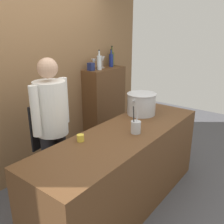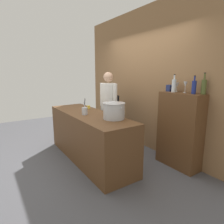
# 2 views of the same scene
# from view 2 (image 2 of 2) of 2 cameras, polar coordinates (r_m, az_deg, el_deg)

# --- Properties ---
(ground_plane) EXTENTS (8.00, 8.00, 0.00)m
(ground_plane) POSITION_cam_2_polar(r_m,az_deg,el_deg) (3.88, -6.66, -13.52)
(ground_plane) COLOR #4C4C51
(brick_back_panel) EXTENTS (4.40, 0.10, 3.00)m
(brick_back_panel) POSITION_cam_2_polar(r_m,az_deg,el_deg) (4.32, 9.87, 9.57)
(brick_back_panel) COLOR olive
(brick_back_panel) RESTS_ON ground_plane
(prep_counter) EXTENTS (2.29, 0.70, 0.90)m
(prep_counter) POSITION_cam_2_polar(r_m,az_deg,el_deg) (3.71, -6.82, -7.23)
(prep_counter) COLOR brown
(prep_counter) RESTS_ON ground_plane
(bar_cabinet) EXTENTS (0.76, 0.32, 1.32)m
(bar_cabinet) POSITION_cam_2_polar(r_m,az_deg,el_deg) (3.55, 19.57, -5.22)
(bar_cabinet) COLOR brown
(bar_cabinet) RESTS_ON ground_plane
(chef) EXTENTS (0.53, 0.38, 1.66)m
(chef) POSITION_cam_2_polar(r_m,az_deg,el_deg) (4.24, -1.04, 2.44)
(chef) COLOR black
(chef) RESTS_ON ground_plane
(stockpot_large) EXTENTS (0.43, 0.37, 0.27)m
(stockpot_large) POSITION_cam_2_polar(r_m,az_deg,el_deg) (3.13, 0.57, 0.35)
(stockpot_large) COLOR #B7BABF
(stockpot_large) RESTS_ON prep_counter
(utensil_crock) EXTENTS (0.10, 0.10, 0.29)m
(utensil_crock) POSITION_cam_2_polar(r_m,az_deg,el_deg) (3.48, -8.16, 0.32)
(utensil_crock) COLOR #B7BABF
(utensil_crock) RESTS_ON prep_counter
(butter_jar) EXTENTS (0.07, 0.07, 0.07)m
(butter_jar) POSITION_cam_2_polar(r_m,az_deg,el_deg) (4.06, -7.06, 1.47)
(butter_jar) COLOR yellow
(butter_jar) RESTS_ON prep_counter
(wine_bottle_cobalt) EXTENTS (0.07, 0.07, 0.29)m
(wine_bottle_cobalt) POSITION_cam_2_polar(r_m,az_deg,el_deg) (3.31, 23.32, 6.92)
(wine_bottle_cobalt) COLOR navy
(wine_bottle_cobalt) RESTS_ON bar_cabinet
(wine_bottle_clear) EXTENTS (0.07, 0.07, 0.30)m
(wine_bottle_clear) POSITION_cam_2_polar(r_m,az_deg,el_deg) (3.48, 18.04, 7.58)
(wine_bottle_clear) COLOR silver
(wine_bottle_clear) RESTS_ON bar_cabinet
(wine_bottle_olive) EXTENTS (0.08, 0.08, 0.33)m
(wine_bottle_olive) POSITION_cam_2_polar(r_m,az_deg,el_deg) (3.31, 25.76, 6.90)
(wine_bottle_olive) COLOR #475123
(wine_bottle_olive) RESTS_ON bar_cabinet
(wine_glass_tall) EXTENTS (0.07, 0.07, 0.19)m
(wine_glass_tall) POSITION_cam_2_polar(r_m,az_deg,el_deg) (3.43, 21.10, 7.62)
(wine_glass_tall) COLOR silver
(wine_glass_tall) RESTS_ON bar_cabinet
(wine_glass_wide) EXTENTS (0.08, 0.08, 0.17)m
(wine_glass_wide) POSITION_cam_2_polar(r_m,az_deg,el_deg) (3.57, 18.82, 7.61)
(wine_glass_wide) COLOR silver
(wine_glass_wide) RESTS_ON bar_cabinet
(spice_tin_navy) EXTENTS (0.09, 0.09, 0.12)m
(spice_tin_navy) POSITION_cam_2_polar(r_m,az_deg,el_deg) (3.61, 16.77, 6.87)
(spice_tin_navy) COLOR navy
(spice_tin_navy) RESTS_ON bar_cabinet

